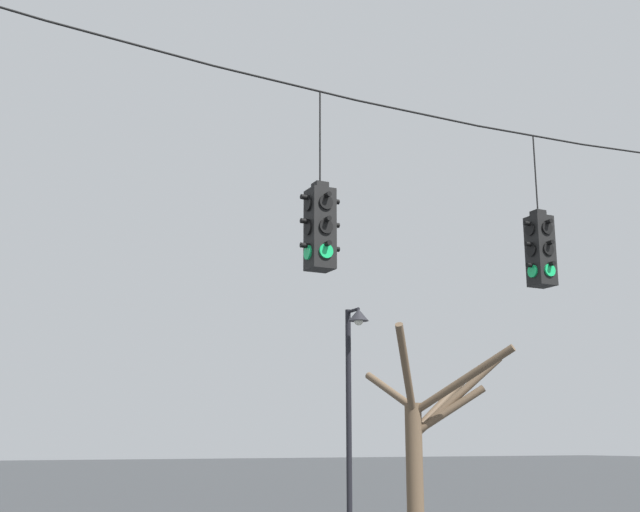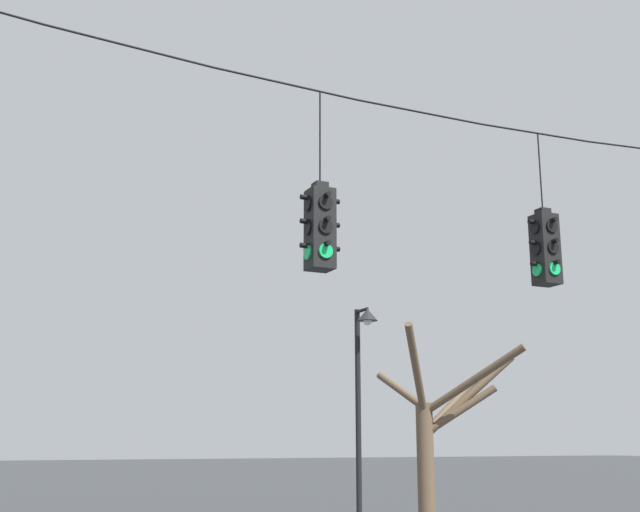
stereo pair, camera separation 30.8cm
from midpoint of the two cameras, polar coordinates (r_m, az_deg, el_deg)
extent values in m
cylinder|color=black|center=(10.88, -13.97, 14.42)|extent=(2.17, 0.03, 0.16)
cylinder|color=black|center=(11.41, -3.08, 12.14)|extent=(2.17, 0.03, 0.09)
cylinder|color=black|center=(12.33, 6.36, 10.04)|extent=(2.17, 0.03, 0.03)
cylinder|color=black|center=(13.57, 14.19, 8.32)|extent=(2.17, 0.03, 0.09)
cylinder|color=black|center=(15.03, 20.54, 7.01)|extent=(2.17, 0.03, 0.16)
cube|color=black|center=(10.90, -0.81, 1.90)|extent=(0.34, 0.34, 1.13)
cube|color=black|center=(11.07, -0.80, 4.97)|extent=(0.19, 0.19, 0.10)
cylinder|color=black|center=(11.32, -0.79, 8.48)|extent=(0.02, 0.02, 1.36)
cylinder|color=black|center=(10.83, -0.38, 3.86)|extent=(0.20, 0.03, 0.20)
cylinder|color=black|center=(10.82, -0.27, 4.37)|extent=(0.07, 0.12, 0.07)
cylinder|color=black|center=(10.74, -0.38, 2.13)|extent=(0.20, 0.03, 0.20)
cylinder|color=black|center=(10.72, -0.28, 2.65)|extent=(0.07, 0.12, 0.07)
cylinder|color=#19C666|center=(10.65, -0.39, 0.37)|extent=(0.20, 0.03, 0.20)
cylinder|color=black|center=(10.64, -0.28, 0.89)|extent=(0.07, 0.12, 0.07)
cylinder|color=black|center=(11.15, -1.21, 3.36)|extent=(0.20, 0.03, 0.20)
cylinder|color=black|center=(11.22, -1.31, 3.74)|extent=(0.07, 0.12, 0.07)
cylinder|color=black|center=(11.06, -1.22, 1.68)|extent=(0.20, 0.03, 0.20)
cylinder|color=black|center=(11.12, -1.32, 2.07)|extent=(0.07, 0.12, 0.07)
cylinder|color=#19C666|center=(10.98, -1.23, -0.03)|extent=(0.20, 0.03, 0.20)
cylinder|color=black|center=(11.04, -1.33, 0.38)|extent=(0.07, 0.12, 0.07)
cylinder|color=black|center=(10.92, -1.68, 3.73)|extent=(0.03, 0.20, 0.20)
cylinder|color=black|center=(10.93, -1.89, 4.21)|extent=(0.12, 0.07, 0.07)
cylinder|color=black|center=(10.82, -1.69, 2.01)|extent=(0.03, 0.20, 0.20)
cylinder|color=black|center=(10.83, -1.91, 2.50)|extent=(0.12, 0.07, 0.07)
cylinder|color=#19C666|center=(10.74, -1.71, 0.27)|extent=(0.03, 0.20, 0.20)
cylinder|color=black|center=(10.74, -1.92, 0.76)|extent=(0.12, 0.07, 0.07)
cylinder|color=black|center=(11.07, 0.06, 3.48)|extent=(0.03, 0.20, 0.20)
cylinder|color=black|center=(11.11, 0.27, 3.90)|extent=(0.12, 0.07, 0.07)
cylinder|color=black|center=(10.98, 0.06, 1.79)|extent=(0.03, 0.20, 0.20)
cylinder|color=black|center=(11.02, 0.27, 2.21)|extent=(0.12, 0.07, 0.07)
cylinder|color=#19C666|center=(10.89, 0.06, 0.07)|extent=(0.03, 0.20, 0.20)
cylinder|color=black|center=(10.94, 0.27, 0.50)|extent=(0.12, 0.07, 0.07)
cube|color=black|center=(13.02, 14.75, 0.33)|extent=(0.34, 0.34, 1.12)
cube|color=black|center=(13.17, 14.60, 2.91)|extent=(0.19, 0.19, 0.10)
cylinder|color=black|center=(13.37, 14.43, 5.73)|extent=(0.02, 0.02, 1.27)
cylinder|color=black|center=(12.96, 15.20, 1.95)|extent=(0.20, 0.03, 0.20)
cylinder|color=black|center=(12.95, 15.31, 2.38)|extent=(0.07, 0.12, 0.07)
cylinder|color=black|center=(12.88, 15.29, 0.50)|extent=(0.20, 0.03, 0.20)
cylinder|color=black|center=(12.87, 15.40, 0.93)|extent=(0.07, 0.12, 0.07)
cylinder|color=#19C666|center=(12.81, 15.38, -0.96)|extent=(0.20, 0.03, 0.20)
cylinder|color=black|center=(12.80, 15.49, -0.53)|extent=(0.07, 0.12, 0.07)
cylinder|color=black|center=(13.23, 14.15, 1.58)|extent=(0.20, 0.03, 0.20)
cylinder|color=black|center=(13.29, 14.00, 1.91)|extent=(0.07, 0.12, 0.07)
cylinder|color=black|center=(13.15, 14.23, 0.16)|extent=(0.20, 0.03, 0.20)
cylinder|color=black|center=(13.21, 14.08, 0.50)|extent=(0.07, 0.12, 0.07)
cylinder|color=#19C666|center=(13.08, 14.31, -1.27)|extent=(0.20, 0.03, 0.20)
cylinder|color=black|center=(13.13, 14.16, -0.92)|extent=(0.07, 0.12, 0.07)
cylinder|color=black|center=(12.98, 14.05, 1.86)|extent=(0.03, 0.20, 0.20)
cylinder|color=black|center=(12.97, 13.87, 2.27)|extent=(0.12, 0.07, 0.07)
cylinder|color=black|center=(12.90, 14.13, 0.42)|extent=(0.03, 0.20, 0.20)
cylinder|color=black|center=(12.89, 13.96, 0.83)|extent=(0.12, 0.07, 0.07)
cylinder|color=#19C666|center=(12.83, 14.21, -1.05)|extent=(0.03, 0.20, 0.20)
cylinder|color=black|center=(12.82, 14.04, -0.63)|extent=(0.12, 0.07, 0.07)
cylinder|color=black|center=(13.22, 15.28, 1.66)|extent=(0.03, 0.20, 0.20)
cylinder|color=black|center=(13.27, 15.40, 2.02)|extent=(0.12, 0.07, 0.07)
cylinder|color=black|center=(13.14, 15.36, 0.25)|extent=(0.03, 0.20, 0.20)
cylinder|color=black|center=(13.19, 15.49, 0.61)|extent=(0.12, 0.07, 0.07)
cylinder|color=#19C666|center=(13.07, 15.45, -1.19)|extent=(0.03, 0.20, 0.20)
cylinder|color=black|center=(13.11, 15.57, -0.82)|extent=(0.12, 0.07, 0.07)
cylinder|color=black|center=(17.48, 1.55, -12.03)|extent=(0.12, 0.12, 5.04)
cylinder|color=black|center=(17.49, 1.87, -3.89)|extent=(0.07, 0.48, 0.07)
cone|color=#232328|center=(17.26, 2.25, -4.20)|extent=(0.44, 0.44, 0.26)
sphere|color=silver|center=(17.24, 2.25, -4.63)|extent=(0.20, 0.20, 0.20)
cylinder|color=brown|center=(19.23, 6.27, -14.96)|extent=(0.39, 0.39, 3.09)
cylinder|color=brown|center=(19.49, 9.29, -9.83)|extent=(2.18, 0.97, 1.98)
cylinder|color=brown|center=(19.78, 4.53, -9.54)|extent=(0.56, 1.58, 1.00)
cylinder|color=brown|center=(18.79, 9.60, -8.75)|extent=(1.55, 2.25, 1.54)
cylinder|color=brown|center=(19.93, 8.14, -10.37)|extent=(2.02, 0.62, 1.51)
cylinder|color=brown|center=(18.45, 5.67, -8.11)|extent=(1.35, 1.48, 2.00)
cylinder|color=brown|center=(19.30, 8.68, -10.82)|extent=(1.62, 1.01, 1.19)
camera|label=1|loc=(0.15, -90.82, 0.19)|focal=45.00mm
camera|label=2|loc=(0.15, 89.18, -0.19)|focal=45.00mm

